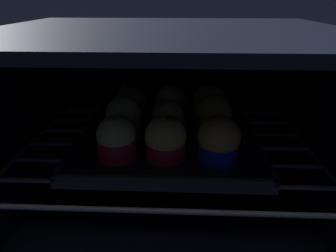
# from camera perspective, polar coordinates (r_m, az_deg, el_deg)

# --- Properties ---
(oven_cavity) EXTENTS (0.59, 0.47, 0.37)m
(oven_cavity) POSITION_cam_1_polar(r_m,az_deg,el_deg) (0.60, 0.12, 0.87)
(oven_cavity) COLOR black
(oven_cavity) RESTS_ON ground
(oven_rack) EXTENTS (0.55, 0.42, 0.01)m
(oven_rack) POSITION_cam_1_polar(r_m,az_deg,el_deg) (0.58, -0.06, -3.88)
(oven_rack) COLOR #444756
(oven_rack) RESTS_ON oven_cavity
(baking_tray) EXTENTS (0.33, 0.33, 0.02)m
(baking_tray) POSITION_cam_1_polar(r_m,az_deg,el_deg) (0.58, 0.00, -2.32)
(baking_tray) COLOR black
(baking_tray) RESTS_ON oven_rack
(muffin_row0_col0) EXTENTS (0.06, 0.06, 0.07)m
(muffin_row0_col0) POSITION_cam_1_polar(r_m,az_deg,el_deg) (0.50, -9.85, -2.44)
(muffin_row0_col0) COLOR red
(muffin_row0_col0) RESTS_ON baking_tray
(muffin_row0_col1) EXTENTS (0.07, 0.07, 0.08)m
(muffin_row0_col1) POSITION_cam_1_polar(r_m,az_deg,el_deg) (0.49, -0.37, -2.61)
(muffin_row0_col1) COLOR red
(muffin_row0_col1) RESTS_ON baking_tray
(muffin_row0_col2) EXTENTS (0.07, 0.07, 0.08)m
(muffin_row0_col2) POSITION_cam_1_polar(r_m,az_deg,el_deg) (0.49, 9.71, -2.72)
(muffin_row0_col2) COLOR #1928B7
(muffin_row0_col2) RESTS_ON baking_tray
(muffin_row1_col0) EXTENTS (0.07, 0.07, 0.08)m
(muffin_row1_col0) POSITION_cam_1_polar(r_m,az_deg,el_deg) (0.57, -8.47, 1.61)
(muffin_row1_col0) COLOR silver
(muffin_row1_col0) RESTS_ON baking_tray
(muffin_row1_col1) EXTENTS (0.06, 0.06, 0.07)m
(muffin_row1_col1) POSITION_cam_1_polar(r_m,az_deg,el_deg) (0.57, 0.06, 1.19)
(muffin_row1_col1) COLOR #0C8C84
(muffin_row1_col1) RESTS_ON baking_tray
(muffin_row1_col2) EXTENTS (0.07, 0.07, 0.08)m
(muffin_row1_col2) POSITION_cam_1_polar(r_m,az_deg,el_deg) (0.57, 8.65, 1.70)
(muffin_row1_col2) COLOR #0C8C84
(muffin_row1_col2) RESTS_ON baking_tray
(muffin_row2_col0) EXTENTS (0.07, 0.07, 0.08)m
(muffin_row2_col0) POSITION_cam_1_polar(r_m,az_deg,el_deg) (0.65, -7.17, 4.08)
(muffin_row2_col0) COLOR red
(muffin_row2_col0) RESTS_ON baking_tray
(muffin_row2_col1) EXTENTS (0.07, 0.07, 0.08)m
(muffin_row2_col1) POSITION_cam_1_polar(r_m,az_deg,el_deg) (0.64, 0.31, 4.17)
(muffin_row2_col1) COLOR #1928B7
(muffin_row2_col1) RESTS_ON baking_tray
(muffin_row2_col2) EXTENTS (0.07, 0.07, 0.08)m
(muffin_row2_col2) POSITION_cam_1_polar(r_m,az_deg,el_deg) (0.65, 7.88, 4.26)
(muffin_row2_col2) COLOR silver
(muffin_row2_col2) RESTS_ON baking_tray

